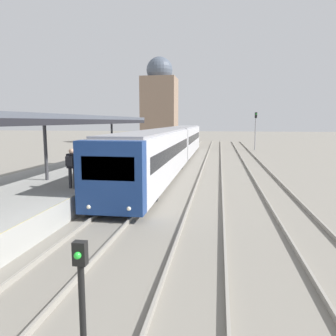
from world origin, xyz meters
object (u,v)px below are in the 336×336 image
person_on_platform (72,165)px  signal_post_near (81,288)px  signal_mast_far (256,126)px  train_near (173,144)px

person_on_platform → signal_post_near: bearing=-64.2°
signal_post_near → signal_mast_far: 38.85m
train_near → signal_mast_far: bearing=61.1°
person_on_platform → signal_mast_far: signal_mast_far is taller
train_near → signal_post_near: size_ratio=17.10×
train_near → signal_post_near: 23.15m
person_on_platform → signal_mast_far: (10.50, 29.98, 1.14)m
train_near → signal_post_near: train_near is taller
person_on_platform → train_near: bearing=81.8°
signal_post_near → train_near: bearing=94.7°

